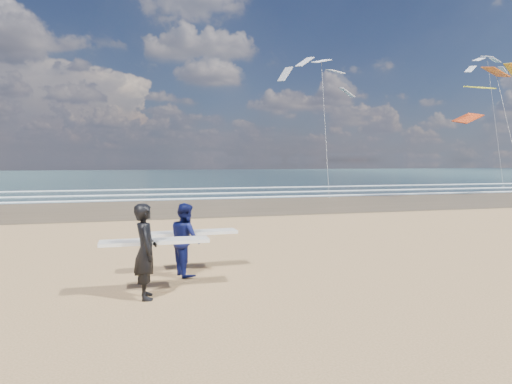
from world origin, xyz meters
name	(u,v)px	position (x,y,z in m)	size (l,w,h in m)	color
wet_sand_strip	(450,199)	(20.00, 18.00, 0.01)	(220.00, 12.00, 0.01)	brown
ocean	(253,175)	(20.00, 72.00, 0.01)	(220.00, 100.00, 0.02)	#172B33
foam_breakers	(376,190)	(20.00, 28.10, 0.05)	(220.00, 11.70, 0.05)	white
surfer_near	(147,250)	(-1.36, -0.02, 0.96)	(2.20, 0.97, 1.89)	black
surfer_far	(186,239)	(-0.40, 1.59, 0.87)	(2.21, 1.13, 1.73)	#0C1247
kite_0	(503,104)	(23.34, 17.03, 6.60)	(7.96, 4.98, 10.56)	slate
kite_1	(324,106)	(13.08, 24.24, 6.95)	(6.59, 4.83, 12.06)	slate
kite_5	(494,111)	(35.83, 31.38, 7.95)	(5.10, 4.66, 15.11)	slate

